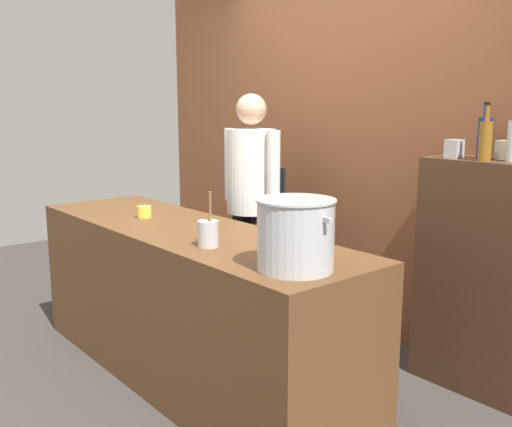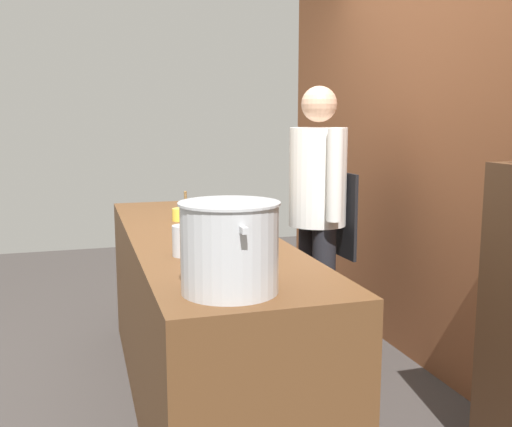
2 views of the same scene
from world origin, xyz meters
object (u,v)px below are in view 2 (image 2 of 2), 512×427
Objects in this scene: utensil_crock at (185,240)px; butter_jar at (180,215)px; stockpot_large at (230,247)px; chef at (318,204)px.

butter_jar is at bearing 171.76° from utensil_crock.
butter_jar is (-1.42, 0.07, -0.12)m from stockpot_large.
utensil_crock is (0.82, -0.95, 0.00)m from chef.
chef is 18.42× the size of butter_jar.
butter_jar is (-0.04, -0.82, -0.03)m from chef.
utensil_crock is at bearing -174.58° from stockpot_large.
chef is 1.65m from stockpot_large.
stockpot_large reaches higher than butter_jar.
stockpot_large is at bearing 144.14° from chef.
utensil_crock is 3.06× the size of butter_jar.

